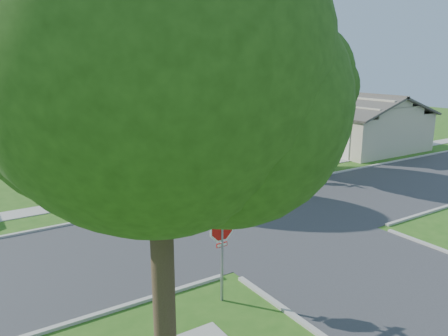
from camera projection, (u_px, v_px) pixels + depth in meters
ground at (255, 219)px, 18.56m from camera, size 100.00×100.00×0.00m
road_ns at (255, 219)px, 18.56m from camera, size 7.00×100.00×0.02m
sidewalk_ne at (146, 129)px, 42.96m from camera, size 1.20×40.00×0.04m
sidewalk_nw at (10, 141)px, 36.52m from camera, size 1.20×40.00×0.04m
driveway at (287, 163)px, 28.51m from camera, size 8.80×3.60×0.05m
stop_sign_sw at (222, 233)px, 11.76m from camera, size 1.05×0.80×2.98m
stop_sign_ne at (273, 144)px, 24.39m from camera, size 1.05×0.80×2.98m
tree_e_near at (231, 76)px, 27.06m from camera, size 4.97×4.80×8.28m
tree_e_mid at (152, 64)px, 36.70m from camera, size 5.59×5.40×9.21m
tree_e_far at (103, 66)px, 47.36m from camera, size 5.17×5.00×8.72m
tree_w_near at (76, 70)px, 21.99m from camera, size 5.38×5.20×8.97m
tree_w_mid at (32, 62)px, 31.68m from camera, size 5.80×5.60×9.56m
tree_w_far at (8, 72)px, 42.50m from camera, size 4.76×4.60×8.04m
tree_sw_corner at (159, 77)px, 7.44m from camera, size 6.21×6.00×9.55m
tree_ne_corner at (303, 79)px, 24.01m from camera, size 5.80×5.60×8.66m
house_ne_near at (331, 124)px, 35.60m from camera, size 8.42×13.60×4.23m
house_ne_far at (215, 106)px, 50.27m from camera, size 8.42×13.60×4.23m
car_driveway at (280, 163)px, 26.06m from camera, size 4.03×2.40×1.25m
car_curb_east at (107, 122)px, 43.77m from camera, size 1.88×3.83×1.26m
car_curb_west at (45, 116)px, 47.30m from camera, size 2.34×4.93×1.39m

